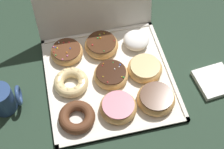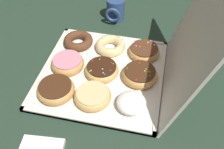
% 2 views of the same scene
% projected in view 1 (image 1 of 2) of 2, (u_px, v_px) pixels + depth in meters
% --- Properties ---
extents(ground_plane, '(3.00, 3.00, 0.00)m').
position_uv_depth(ground_plane, '(110.00, 80.00, 1.06)').
color(ground_plane, '#233828').
extents(donut_box, '(0.41, 0.41, 0.01)m').
position_uv_depth(donut_box, '(110.00, 79.00, 1.06)').
color(donut_box, silver).
rests_on(donut_box, ground).
extents(chocolate_cake_ring_donut_0, '(0.11, 0.11, 0.03)m').
position_uv_depth(chocolate_cake_ring_donut_0, '(77.00, 117.00, 0.95)').
color(chocolate_cake_ring_donut_0, '#59331E').
rests_on(chocolate_cake_ring_donut_0, donut_box).
extents(pink_frosted_donut_1, '(0.12, 0.12, 0.04)m').
position_uv_depth(pink_frosted_donut_1, '(119.00, 107.00, 0.97)').
color(pink_frosted_donut_1, tan).
rests_on(pink_frosted_donut_1, donut_box).
extents(chocolate_frosted_donut_2, '(0.12, 0.12, 0.04)m').
position_uv_depth(chocolate_frosted_donut_2, '(156.00, 99.00, 0.98)').
color(chocolate_frosted_donut_2, tan).
rests_on(chocolate_frosted_donut_2, donut_box).
extents(cruller_donut_3, '(0.11, 0.11, 0.03)m').
position_uv_depth(cruller_donut_3, '(71.00, 81.00, 1.02)').
color(cruller_donut_3, '#EACC8C').
rests_on(cruller_donut_3, donut_box).
extents(sprinkle_donut_4, '(0.11, 0.11, 0.04)m').
position_uv_depth(sprinkle_donut_4, '(111.00, 75.00, 1.03)').
color(sprinkle_donut_4, tan).
rests_on(sprinkle_donut_4, donut_box).
extents(glazed_ring_donut_5, '(0.12, 0.12, 0.04)m').
position_uv_depth(glazed_ring_donut_5, '(145.00, 68.00, 1.05)').
color(glazed_ring_donut_5, tan).
rests_on(glazed_ring_donut_5, donut_box).
extents(sprinkle_donut_6, '(0.11, 0.11, 0.04)m').
position_uv_depth(sprinkle_donut_6, '(67.00, 52.00, 1.09)').
color(sprinkle_donut_6, tan).
rests_on(sprinkle_donut_6, donut_box).
extents(sprinkle_donut_7, '(0.12, 0.12, 0.04)m').
position_uv_depth(sprinkle_donut_7, '(101.00, 45.00, 1.10)').
color(sprinkle_donut_7, tan).
rests_on(sprinkle_donut_7, donut_box).
extents(powdered_filled_donut_8, '(0.09, 0.09, 0.04)m').
position_uv_depth(powdered_filled_donut_8, '(136.00, 40.00, 1.11)').
color(powdered_filled_donut_8, white).
rests_on(powdered_filled_donut_8, donut_box).
extents(coffee_mug, '(0.10, 0.08, 0.09)m').
position_uv_depth(coffee_mug, '(3.00, 99.00, 0.96)').
color(coffee_mug, navy).
rests_on(coffee_mug, ground).
extents(napkin_stack, '(0.13, 0.13, 0.02)m').
position_uv_depth(napkin_stack, '(214.00, 81.00, 1.05)').
color(napkin_stack, white).
rests_on(napkin_stack, ground).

